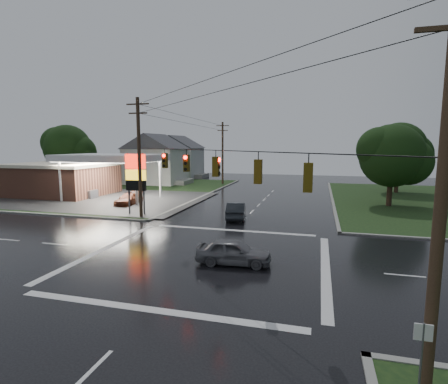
% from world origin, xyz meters
% --- Properties ---
extents(ground, '(120.00, 120.00, 0.00)m').
position_xyz_m(ground, '(0.00, 0.00, 0.00)').
color(ground, black).
rests_on(ground, ground).
extents(grass_nw, '(36.00, 36.00, 0.08)m').
position_xyz_m(grass_nw, '(-26.00, 26.00, 0.04)').
color(grass_nw, black).
rests_on(grass_nw, ground).
extents(gas_station, '(26.20, 18.00, 5.60)m').
position_xyz_m(gas_station, '(-25.68, 19.70, 2.55)').
color(gas_station, '#2D2D2D').
rests_on(gas_station, ground).
extents(pylon_sign, '(2.00, 0.35, 6.00)m').
position_xyz_m(pylon_sign, '(-10.50, 10.50, 4.01)').
color(pylon_sign, '#59595E').
rests_on(pylon_sign, ground).
extents(utility_pole_nw, '(2.20, 0.32, 11.00)m').
position_xyz_m(utility_pole_nw, '(-9.50, 9.50, 5.72)').
color(utility_pole_nw, '#382619').
rests_on(utility_pole_nw, ground).
extents(utility_pole_se, '(2.20, 0.32, 11.00)m').
position_xyz_m(utility_pole_se, '(9.50, -9.50, 5.72)').
color(utility_pole_se, '#382619').
rests_on(utility_pole_se, ground).
extents(utility_pole_n, '(2.20, 0.32, 10.50)m').
position_xyz_m(utility_pole_n, '(-9.50, 38.00, 5.47)').
color(utility_pole_n, '#382619').
rests_on(utility_pole_n, ground).
extents(traffic_signals, '(26.87, 26.87, 1.47)m').
position_xyz_m(traffic_signals, '(0.02, -0.02, 6.48)').
color(traffic_signals, black).
rests_on(traffic_signals, ground).
extents(house_near, '(11.05, 8.48, 8.60)m').
position_xyz_m(house_near, '(-20.95, 36.00, 4.41)').
color(house_near, silver).
rests_on(house_near, ground).
extents(house_far, '(11.05, 8.48, 8.60)m').
position_xyz_m(house_far, '(-21.95, 48.00, 4.41)').
color(house_far, silver).
rests_on(house_far, ground).
extents(tree_nw_behind, '(8.93, 7.60, 10.00)m').
position_xyz_m(tree_nw_behind, '(-33.84, 29.99, 6.18)').
color(tree_nw_behind, black).
rests_on(tree_nw_behind, ground).
extents(tree_ne_near, '(7.99, 6.80, 8.98)m').
position_xyz_m(tree_ne_near, '(14.14, 21.99, 5.56)').
color(tree_ne_near, black).
rests_on(tree_ne_near, ground).
extents(tree_ne_far, '(8.46, 7.20, 9.80)m').
position_xyz_m(tree_ne_far, '(17.15, 33.99, 6.18)').
color(tree_ne_far, black).
rests_on(tree_ne_far, ground).
extents(car_north, '(2.38, 4.83, 1.52)m').
position_xyz_m(car_north, '(-0.80, 11.38, 0.76)').
color(car_north, black).
rests_on(car_north, ground).
extents(car_crossing, '(4.42, 2.04, 1.47)m').
position_xyz_m(car_crossing, '(1.91, -0.67, 0.73)').
color(car_crossing, slate).
rests_on(car_crossing, ground).
extents(car_pump, '(2.03, 4.60, 1.31)m').
position_xyz_m(car_pump, '(-14.28, 15.46, 0.66)').
color(car_pump, '#632A16').
rests_on(car_pump, ground).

